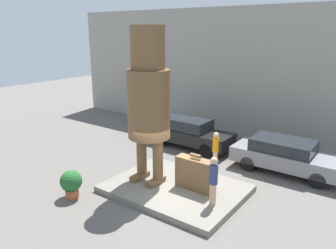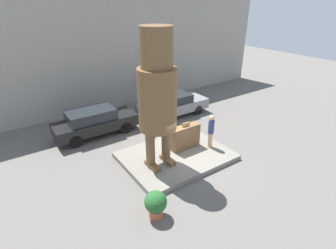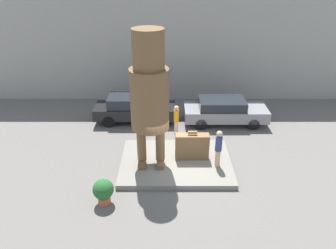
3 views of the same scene
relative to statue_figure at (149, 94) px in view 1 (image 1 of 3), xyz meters
The scene contains 10 objects.
ground_plane 3.98m from the statue_figure, ahead, with size 60.00×60.00×0.00m, color #605B56.
pedestal 3.87m from the statue_figure, ahead, with size 5.16×3.88×0.24m.
building_backdrop 8.71m from the statue_figure, 82.42° to the left, with size 28.00×0.60×7.48m.
statue_figure is the anchor object (origin of this frame).
giant_suitcase 3.53m from the statue_figure, 12.70° to the left, with size 1.57×0.48×1.44m.
tourist 3.99m from the statue_figure, ahead, with size 0.30×0.30×1.78m.
parked_car_black 5.81m from the statue_figure, 104.27° to the left, with size 4.72×1.72×1.60m.
parked_car_grey 6.85m from the statue_figure, 48.63° to the left, with size 4.79×1.87×1.50m.
planter_pot 4.44m from the statue_figure, 124.52° to the right, with size 0.82×0.82×1.10m.
worker_hivis 4.56m from the statue_figure, 69.63° to the left, with size 0.28×0.28×1.67m.
Camera 1 is at (6.69, -9.67, 6.13)m, focal length 35.00 mm.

